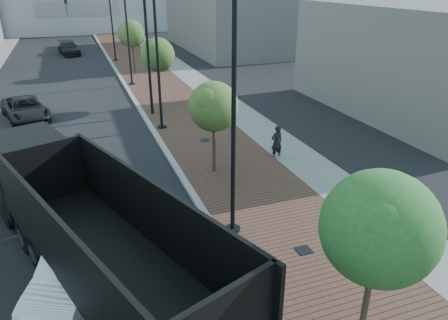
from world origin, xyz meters
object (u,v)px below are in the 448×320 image
object	(u,v)px
dump_truck	(62,210)
white_sedan	(77,266)
dark_car_mid	(25,109)
pedestrian	(277,142)

from	to	relation	value
dump_truck	white_sedan	xyz separation A→B (m)	(0.29, -2.17, -0.76)
dump_truck	dark_car_mid	xyz separation A→B (m)	(-2.27, 15.91, -0.81)
pedestrian	dump_truck	bearing A→B (deg)	16.42
dark_car_mid	pedestrian	distance (m)	16.91
white_sedan	dump_truck	bearing A→B (deg)	122.18
dump_truck	white_sedan	distance (m)	2.31
white_sedan	dark_car_mid	bearing A→B (deg)	122.54
white_sedan	dark_car_mid	size ratio (longest dim) A/B	0.90
dark_car_mid	pedestrian	bearing A→B (deg)	-57.71
dump_truck	dark_car_mid	size ratio (longest dim) A/B	2.69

